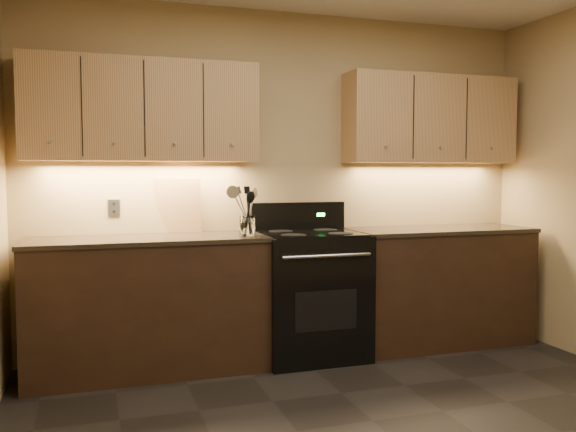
% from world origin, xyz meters
% --- Properties ---
extents(wall_back, '(4.00, 0.04, 2.60)m').
position_xyz_m(wall_back, '(0.00, 2.00, 1.30)').
color(wall_back, tan).
rests_on(wall_back, ground).
extents(counter_left, '(1.62, 0.62, 0.93)m').
position_xyz_m(counter_left, '(-1.10, 1.70, 0.47)').
color(counter_left, black).
rests_on(counter_left, ground).
extents(counter_right, '(1.46, 0.62, 0.93)m').
position_xyz_m(counter_right, '(1.18, 1.70, 0.47)').
color(counter_right, black).
rests_on(counter_right, ground).
extents(stove, '(0.76, 0.68, 1.14)m').
position_xyz_m(stove, '(0.08, 1.68, 0.48)').
color(stove, black).
rests_on(stove, ground).
extents(upper_cab_left, '(1.60, 0.30, 0.70)m').
position_xyz_m(upper_cab_left, '(-1.10, 1.85, 1.80)').
color(upper_cab_left, tan).
rests_on(upper_cab_left, wall_back).
extents(upper_cab_right, '(1.44, 0.30, 0.70)m').
position_xyz_m(upper_cab_right, '(1.18, 1.85, 1.80)').
color(upper_cab_right, tan).
rests_on(upper_cab_right, wall_back).
extents(outlet_plate, '(0.08, 0.01, 0.12)m').
position_xyz_m(outlet_plate, '(-1.30, 1.99, 1.12)').
color(outlet_plate, '#B2B5BA').
rests_on(outlet_plate, wall_back).
extents(utensil_crock, '(0.15, 0.15, 0.14)m').
position_xyz_m(utensil_crock, '(-0.42, 1.59, 0.99)').
color(utensil_crock, white).
rests_on(utensil_crock, counter_left).
extents(cutting_board, '(0.32, 0.13, 0.40)m').
position_xyz_m(cutting_board, '(-0.84, 1.97, 1.13)').
color(cutting_board, tan).
rests_on(cutting_board, counter_left).
extents(wooden_spoon, '(0.16, 0.12, 0.33)m').
position_xyz_m(wooden_spoon, '(-0.44, 1.59, 1.11)').
color(wooden_spoon, tan).
rests_on(wooden_spoon, utensil_crock).
extents(black_spoon, '(0.09, 0.14, 0.31)m').
position_xyz_m(black_spoon, '(-0.43, 1.61, 1.09)').
color(black_spoon, black).
rests_on(black_spoon, utensil_crock).
extents(black_turner, '(0.10, 0.14, 0.35)m').
position_xyz_m(black_turner, '(-0.41, 1.58, 1.12)').
color(black_turner, black).
rests_on(black_turner, utensil_crock).
extents(steel_spatula, '(0.21, 0.13, 0.37)m').
position_xyz_m(steel_spatula, '(-0.39, 1.60, 1.12)').
color(steel_spatula, silver).
rests_on(steel_spatula, utensil_crock).
extents(steel_skimmer, '(0.23, 0.12, 0.36)m').
position_xyz_m(steel_skimmer, '(-0.38, 1.59, 1.12)').
color(steel_skimmer, silver).
rests_on(steel_skimmer, utensil_crock).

